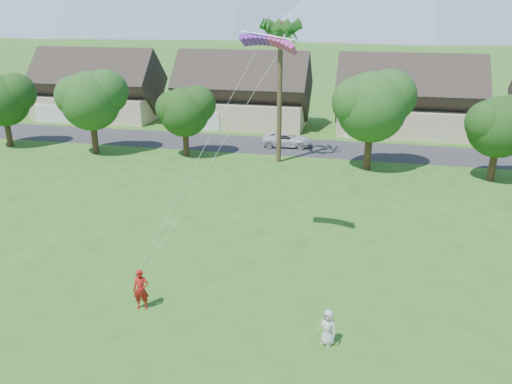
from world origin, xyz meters
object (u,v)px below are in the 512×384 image
(watcher, at_px, (328,328))
(parafoil_kite, at_px, (269,40))
(kite_flyer, at_px, (141,290))
(parked_car, at_px, (287,140))

(watcher, relative_size, parafoil_kite, 0.55)
(kite_flyer, bearing_deg, watcher, -17.93)
(watcher, distance_m, parked_car, 32.15)
(parafoil_kite, bearing_deg, watcher, -55.95)
(kite_flyer, bearing_deg, parafoil_kite, 44.66)
(kite_flyer, distance_m, parked_car, 30.68)
(kite_flyer, height_order, watcher, kite_flyer)
(watcher, height_order, parafoil_kite, parafoil_kite)
(kite_flyer, xyz_separation_m, parked_car, (1.92, 30.62, -0.31))
(parked_car, height_order, parafoil_kite, parafoil_kite)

